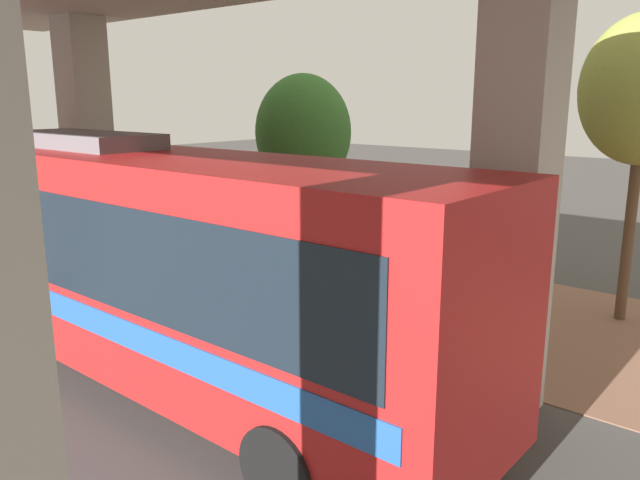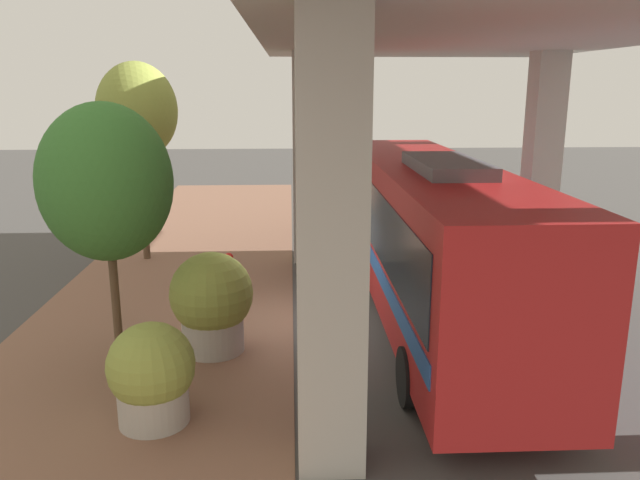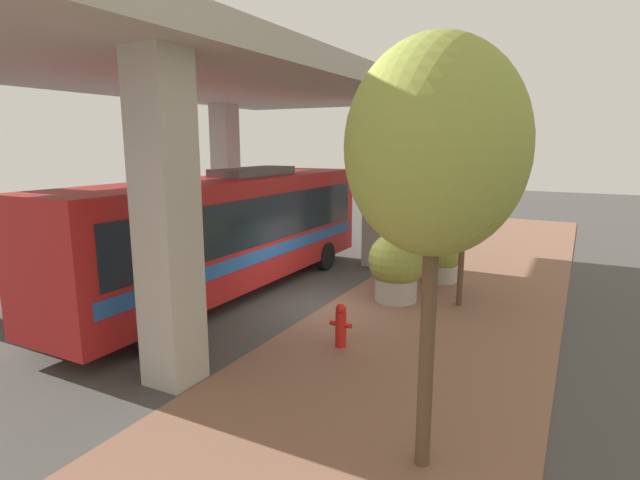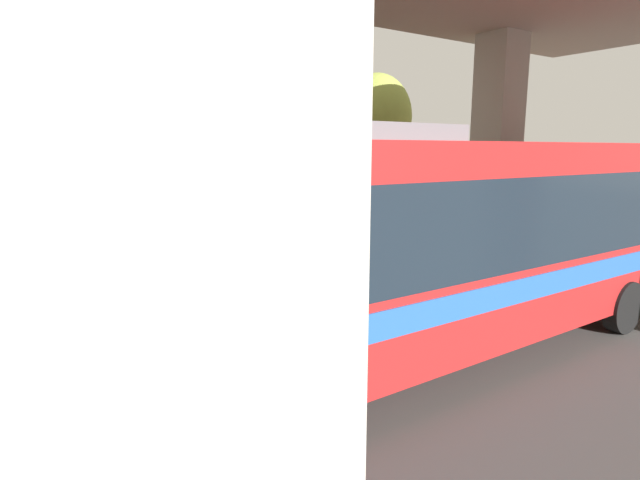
% 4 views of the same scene
% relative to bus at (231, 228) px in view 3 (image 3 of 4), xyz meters
% --- Properties ---
extents(ground_plane, '(80.00, 80.00, 0.00)m').
position_rel_bus_xyz_m(ground_plane, '(-3.03, -0.20, -2.04)').
color(ground_plane, '#474442').
rests_on(ground_plane, ground).
extents(sidewalk_strip, '(6.00, 40.00, 0.02)m').
position_rel_bus_xyz_m(sidewalk_strip, '(-6.03, -0.20, -2.03)').
color(sidewalk_strip, '#845B47').
rests_on(sidewalk_strip, ground).
extents(overpass, '(9.40, 18.56, 6.73)m').
position_rel_bus_xyz_m(overpass, '(0.97, -0.20, 3.85)').
color(overpass, '#ADA89E').
rests_on(overpass, ground).
extents(bus, '(2.55, 12.16, 3.76)m').
position_rel_bus_xyz_m(bus, '(0.00, 0.00, 0.00)').
color(bus, '#B21E1E').
rests_on(bus, ground).
extents(fire_hydrant, '(0.51, 0.25, 1.02)m').
position_rel_bus_xyz_m(fire_hydrant, '(-4.65, 2.14, -1.52)').
color(fire_hydrant, red).
rests_on(fire_hydrant, ground).
extents(planter_front, '(1.63, 1.63, 2.03)m').
position_rel_bus_xyz_m(planter_front, '(-4.62, -1.63, -1.00)').
color(planter_front, '#ADA89E').
rests_on(planter_front, ground).
extents(planter_middle, '(1.36, 1.36, 1.65)m').
position_rel_bus_xyz_m(planter_middle, '(-5.22, -4.33, -1.22)').
color(planter_middle, '#ADA89E').
rests_on(planter_middle, ground).
extents(street_tree_near, '(2.38, 2.38, 4.90)m').
position_rel_bus_xyz_m(street_tree_near, '(-6.36, -2.03, 1.43)').
color(street_tree_near, brown).
rests_on(street_tree_near, ground).
extents(street_tree_far, '(2.32, 2.32, 5.85)m').
position_rel_bus_xyz_m(street_tree_far, '(-7.47, 5.37, 2.39)').
color(street_tree_far, brown).
rests_on(street_tree_far, ground).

